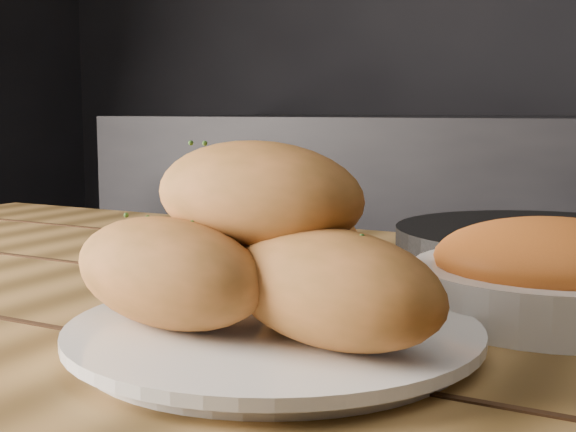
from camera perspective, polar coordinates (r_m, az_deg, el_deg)
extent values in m
cube|color=olive|center=(0.63, -0.51, -9.22)|extent=(1.61, 0.94, 0.04)
cylinder|color=white|center=(0.55, -1.01, -8.88)|extent=(0.26, 0.26, 0.01)
cylinder|color=white|center=(0.55, -1.01, -8.08)|extent=(0.28, 0.28, 0.01)
ellipsoid|color=#A9622F|center=(0.54, -8.67, -3.97)|extent=(0.19, 0.12, 0.07)
ellipsoid|color=#A9622F|center=(0.49, 2.98, -5.10)|extent=(0.18, 0.12, 0.07)
ellipsoid|color=#A9622F|center=(0.60, 1.43, -2.85)|extent=(0.12, 0.18, 0.07)
ellipsoid|color=#A9622F|center=(0.54, -2.36, 1.46)|extent=(0.18, 0.10, 0.07)
cylinder|color=black|center=(0.85, 17.62, -2.85)|extent=(0.28, 0.28, 0.03)
cylinder|color=black|center=(0.84, 17.68, -1.52)|extent=(0.29, 0.29, 0.02)
cylinder|color=white|center=(0.68, 18.19, -5.04)|extent=(0.22, 0.22, 0.04)
ellipsoid|color=orange|center=(0.67, 18.28, -2.96)|extent=(0.19, 0.19, 0.07)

